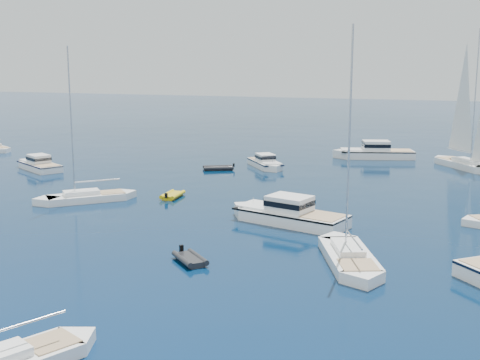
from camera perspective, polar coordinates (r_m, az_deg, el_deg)
The scene contains 11 objects.
ground at distance 34.62m, azimuth -11.66°, elevation -10.42°, with size 400.00×400.00×0.00m, color #08234E.
motor_cruiser_centre at distance 48.70m, azimuth 4.39°, elevation -4.01°, with size 3.31×10.81×2.84m, color white, non-canonical shape.
motor_cruiser_far_l at distance 77.06m, azimuth -18.27°, elevation 0.94°, with size 2.71×8.87×2.33m, color white, non-canonical shape.
motor_cruiser_distant at distance 84.12m, azimuth 12.38°, elevation 2.01°, with size 3.52×11.49×3.02m, color white, non-canonical shape.
motor_cruiser_horizon at distance 74.76m, azimuth 2.41°, elevation 1.19°, with size 2.48×8.10×2.13m, color white, non-canonical shape.
sailboat_mid_r at distance 39.64m, azimuth 10.11°, elevation -7.61°, with size 2.72×10.45×15.36m, color white, non-canonical shape.
sailboat_mid_l at distance 57.93m, azimuth -14.16°, elevation -1.93°, with size 2.57×9.87×14.50m, color white, non-canonical shape.
sailboat_sails_r at distance 79.28m, azimuth 20.18°, elevation 1.08°, with size 3.03×11.66×17.14m, color white, non-canonical shape.
tender_yellow at distance 58.12m, azimuth -6.31°, elevation -1.63°, with size 1.79×3.17×0.95m, color gold, non-canonical shape.
tender_grey_near at distance 39.23m, azimuth -4.68°, elevation -7.67°, with size 1.71×3.01×0.95m, color black, non-canonical shape.
tender_grey_far at distance 72.99m, azimuth -2.05°, elevation 0.96°, with size 2.05×3.75×0.95m, color black, non-canonical shape.
Camera 1 is at (18.11, -26.79, 12.34)m, focal length 45.72 mm.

